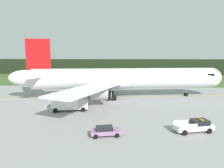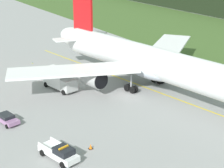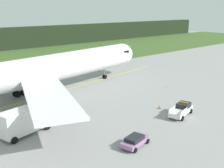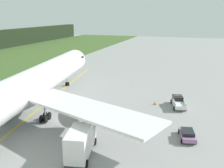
% 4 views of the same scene
% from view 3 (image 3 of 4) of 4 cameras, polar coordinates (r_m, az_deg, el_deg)
% --- Properties ---
extents(ground, '(320.00, 320.00, 0.00)m').
position_cam_3_polar(ground, '(50.02, -11.61, -4.03)').
color(ground, gray).
extents(taxiway_centerline_main, '(72.31, 11.48, 0.01)m').
position_cam_3_polar(taxiway_centerline_main, '(55.34, -13.31, -2.26)').
color(taxiway_centerline_main, yellow).
rests_on(taxiway_centerline_main, ground).
extents(airliner, '(55.38, 44.22, 14.97)m').
position_cam_3_polar(airliner, '(53.65, -14.31, 2.50)').
color(airliner, white).
rests_on(airliner, ground).
extents(ops_pickup_truck, '(5.85, 3.21, 1.94)m').
position_cam_3_polar(ops_pickup_truck, '(45.18, 13.88, -5.04)').
color(ops_pickup_truck, white).
rests_on(ops_pickup_truck, ground).
extents(catering_truck, '(7.31, 3.82, 3.70)m').
position_cam_3_polar(catering_truck, '(38.80, -17.33, -7.17)').
color(catering_truck, '#B7B8B8').
rests_on(catering_truck, ground).
extents(staff_car, '(4.38, 2.65, 1.30)m').
position_cam_3_polar(staff_car, '(34.71, 4.70, -11.32)').
color(staff_car, '#9A6B99').
rests_on(staff_car, ground).
extents(apron_cone, '(0.52, 0.52, 0.65)m').
position_cam_3_polar(apron_cone, '(47.56, 9.54, -4.53)').
color(apron_cone, black).
rests_on(apron_cone, ground).
extents(taxiway_edge_light_east, '(0.12, 0.12, 0.38)m').
position_cam_3_polar(taxiway_edge_light_east, '(59.98, 10.97, -0.58)').
color(taxiway_edge_light_east, yellow).
rests_on(taxiway_edge_light_east, ground).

